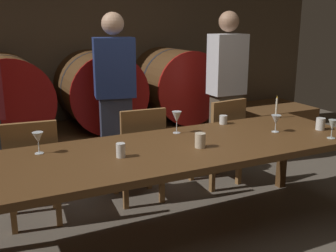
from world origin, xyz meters
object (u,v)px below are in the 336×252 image
(cup_center_left, at_px, (200,140))
(chair_right, at_px, (221,138))
(wine_barrel_center, at_px, (98,89))
(guest_center, at_px, (115,99))
(guest_right, at_px, (226,89))
(wine_glass_center_left, at_px, (177,117))
(candle_center, at_px, (276,112))
(chair_left, at_px, (32,167))
(cup_far_left, at_px, (121,150))
(wine_glass_far_left, at_px, (38,138))
(wine_barrel_right, at_px, (174,84))
(wine_glass_center_right, at_px, (276,120))
(wine_glass_far_right, at_px, (332,126))
(wine_barrel_left, at_px, (6,97))
(dining_table, at_px, (172,154))
(cup_far_right, at_px, (320,124))
(cup_center_right, at_px, (223,120))
(chair_center, at_px, (140,150))

(cup_center_left, bearing_deg, chair_right, 48.72)
(wine_barrel_center, distance_m, guest_center, 0.85)
(guest_right, height_order, wine_glass_center_left, guest_right)
(candle_center, distance_m, wine_glass_center_left, 1.07)
(chair_left, height_order, cup_far_left, chair_left)
(wine_glass_far_left, xyz_separation_m, cup_far_left, (0.48, -0.32, -0.06))
(chair_left, bearing_deg, wine_barrel_center, -119.66)
(wine_barrel_right, xyz_separation_m, wine_glass_center_right, (-0.13, -2.07, 0.00))
(guest_center, height_order, wine_glass_center_left, guest_center)
(chair_right, bearing_deg, candle_center, 128.73)
(candle_center, relative_size, wine_glass_far_right, 1.42)
(wine_barrel_left, xyz_separation_m, wine_glass_far_right, (2.13, -2.40, 0.01))
(wine_glass_center_right, bearing_deg, wine_barrel_center, 112.56)
(wine_barrel_left, xyz_separation_m, guest_right, (2.19, -0.87, 0.05))
(dining_table, xyz_separation_m, candle_center, (1.26, 0.37, 0.11))
(guest_center, distance_m, wine_glass_center_left, 0.92)
(wine_glass_center_left, height_order, cup_far_right, wine_glass_center_left)
(chair_left, bearing_deg, cup_far_right, 165.29)
(wine_barrel_right, distance_m, wine_glass_far_right, 2.40)
(wine_barrel_center, relative_size, wine_glass_far_left, 6.32)
(wine_barrel_left, bearing_deg, guest_right, -21.59)
(chair_left, relative_size, wine_glass_center_right, 6.28)
(cup_center_right, bearing_deg, wine_glass_center_right, -59.69)
(wine_barrel_right, relative_size, wine_glass_far_right, 6.53)
(wine_glass_center_right, bearing_deg, cup_center_right, 120.31)
(wine_glass_center_right, distance_m, cup_far_left, 1.34)
(wine_glass_far_right, bearing_deg, candle_center, 84.95)
(chair_center, xyz_separation_m, chair_right, (0.86, 0.01, 0.00))
(wine_barrel_center, distance_m, cup_center_right, 1.78)
(candle_center, bearing_deg, wine_glass_far_left, -177.32)
(wine_barrel_right, bearing_deg, chair_left, -144.82)
(cup_center_right, bearing_deg, wine_barrel_center, 110.53)
(wine_glass_far_left, bearing_deg, cup_far_left, -33.52)
(dining_table, xyz_separation_m, guest_center, (-0.01, 1.21, 0.19))
(wine_barrel_left, distance_m, cup_far_left, 2.17)
(dining_table, distance_m, cup_far_right, 1.32)
(guest_right, bearing_deg, chair_center, 21.51)
(wine_barrel_right, distance_m, guest_right, 0.89)
(chair_right, relative_size, wine_glass_center_left, 4.94)
(cup_far_left, xyz_separation_m, cup_far_right, (1.72, -0.07, 0.00))
(chair_right, distance_m, wine_glass_far_left, 1.87)
(chair_left, distance_m, wine_glass_far_left, 0.55)
(candle_center, relative_size, cup_far_left, 2.17)
(guest_center, relative_size, cup_far_left, 17.45)
(wine_barrel_left, xyz_separation_m, chair_right, (1.83, -1.33, -0.34))
(dining_table, distance_m, guest_right, 1.75)
(cup_center_left, distance_m, cup_far_right, 1.14)
(wine_glass_center_left, bearing_deg, wine_glass_far_right, -33.15)
(guest_right, bearing_deg, wine_glass_center_right, 74.83)
(cup_center_right, bearing_deg, cup_far_right, -39.73)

